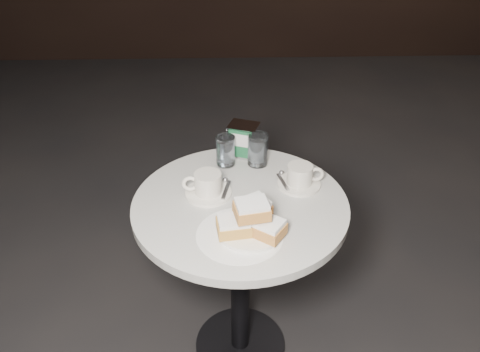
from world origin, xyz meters
The scene contains 9 objects.
ground centered at (0.00, 0.00, 0.00)m, with size 7.00×7.00×0.00m, color black.
cafe_table centered at (0.00, 0.00, 0.55)m, with size 0.70×0.70×0.74m.
sugar_spill centered at (-0.01, -0.16, 0.75)m, with size 0.26×0.26×0.00m, color white.
beignet_plate centered at (0.03, -0.16, 0.79)m, with size 0.22×0.22×0.12m.
coffee_cup_left centered at (-0.11, 0.04, 0.78)m, with size 0.17×0.16×0.08m.
coffee_cup_right centered at (0.20, 0.09, 0.78)m, with size 0.16×0.15×0.08m.
water_glass_left centered at (-0.05, 0.23, 0.80)m, with size 0.09×0.09×0.11m.
water_glass_right centered at (0.07, 0.23, 0.80)m, with size 0.07×0.07×0.12m.
napkin_dispenser centered at (0.02, 0.30, 0.81)m, with size 0.13×0.12×0.12m.
Camera 1 is at (-0.04, -1.21, 1.65)m, focal length 35.00 mm.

